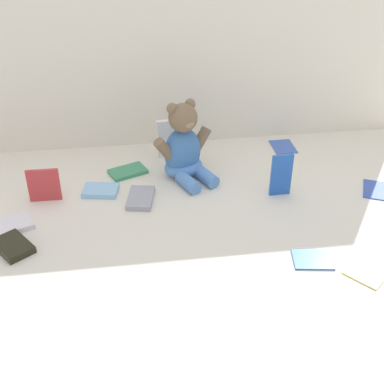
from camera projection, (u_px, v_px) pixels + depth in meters
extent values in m
plane|color=silver|center=(187.00, 202.00, 1.54)|extent=(3.20, 3.20, 0.00)
cube|color=#EEE4D0|center=(170.00, 40.00, 1.69)|extent=(1.78, 0.03, 0.75)
ellipsoid|color=#3F72B2|center=(182.00, 152.00, 1.64)|extent=(0.15, 0.14, 0.16)
ellipsoid|color=#598CD1|center=(183.00, 166.00, 1.66)|extent=(0.16, 0.15, 0.06)
sphere|color=#7A6047|center=(183.00, 118.00, 1.57)|extent=(0.12, 0.12, 0.09)
ellipsoid|color=#997C5E|center=(189.00, 124.00, 1.55)|extent=(0.05, 0.04, 0.03)
sphere|color=#7A6047|center=(172.00, 109.00, 1.54)|extent=(0.05, 0.05, 0.03)
sphere|color=#7A6047|center=(190.00, 104.00, 1.57)|extent=(0.05, 0.05, 0.03)
cylinder|color=#7A6047|center=(165.00, 150.00, 1.59)|extent=(0.08, 0.06, 0.09)
cylinder|color=#7A6047|center=(201.00, 139.00, 1.65)|extent=(0.08, 0.06, 0.09)
cylinder|color=#598CD1|center=(188.00, 183.00, 1.59)|extent=(0.08, 0.10, 0.04)
cylinder|color=#598CD1|center=(206.00, 177.00, 1.62)|extent=(0.08, 0.10, 0.04)
cube|color=white|center=(171.00, 138.00, 1.75)|extent=(0.10, 0.03, 0.14)
cube|color=blue|center=(281.00, 175.00, 1.54)|extent=(0.07, 0.01, 0.14)
cube|color=#8ABDE7|center=(101.00, 191.00, 1.58)|extent=(0.12, 0.09, 0.02)
cube|color=#C4373A|center=(44.00, 185.00, 1.52)|extent=(0.10, 0.02, 0.11)
cube|color=#2D62B1|center=(313.00, 259.00, 1.31)|extent=(0.11, 0.09, 0.01)
cube|color=silver|center=(8.00, 227.00, 1.42)|extent=(0.16, 0.13, 0.02)
cube|color=#3C8E61|center=(128.00, 171.00, 1.68)|extent=(0.14, 0.11, 0.01)
cube|color=#3D5FBA|center=(283.00, 146.00, 1.84)|extent=(0.08, 0.11, 0.01)
cube|color=yellow|center=(370.00, 268.00, 1.28)|extent=(0.16, 0.15, 0.01)
cube|color=#9696A3|center=(141.00, 198.00, 1.54)|extent=(0.10, 0.13, 0.02)
cube|color=#3651AD|center=(375.00, 189.00, 1.59)|extent=(0.11, 0.13, 0.01)
cube|color=black|center=(13.00, 246.00, 1.34)|extent=(0.13, 0.14, 0.02)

